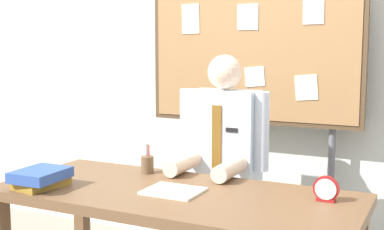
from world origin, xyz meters
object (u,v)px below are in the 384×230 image
Objects in this scene: book_stack at (41,178)px; desk_clock at (326,190)px; person at (223,183)px; open_notebook at (173,191)px; bulletin_board at (252,54)px; pen_holder at (147,164)px; desk at (175,209)px.

desk_clock is at bearing 16.42° from book_stack.
person reaches higher than open_notebook.
desk_clock is (0.69, -0.92, -0.59)m from bulletin_board.
pen_holder is at bearing -132.01° from person.
book_stack is at bearing -161.11° from open_notebook.
bulletin_board reaches higher than book_stack.
bulletin_board reaches higher than open_notebook.
desk is 0.10m from open_notebook.
book_stack reaches higher than open_notebook.
book_stack is 1.05× the size of open_notebook.
desk_clock is at bearing 14.13° from open_notebook.
person reaches higher than desk.
bulletin_board reaches higher than pen_holder.
pen_holder is (-0.31, -0.34, 0.15)m from person.
book_stack is (-0.63, -1.31, -0.60)m from bulletin_board.
open_notebook is at bearing -90.23° from person.
desk is at bearing -39.54° from pen_holder.
desk_clock is 0.73× the size of pen_holder.
person is 0.89m from bulletin_board.
book_stack is at bearing -122.98° from pen_holder.
desk is 0.72m from desk_clock.
bulletin_board reaches higher than desk.
book_stack is 1.74× the size of pen_holder.
book_stack reaches higher than desk.
pen_holder reaches higher than desk.
desk_clock is (0.69, 0.17, 0.05)m from open_notebook.
book_stack is at bearing -126.98° from person.
person is at bearing 90.00° from desk.
person is at bearing -90.02° from bulletin_board.
pen_holder reaches higher than book_stack.
pen_holder reaches higher than open_notebook.
person is at bearing 53.02° from book_stack.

